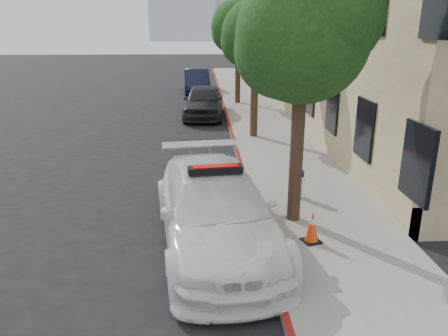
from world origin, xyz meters
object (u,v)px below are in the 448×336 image
parked_car_mid (203,101)px  fire_hydrant (299,184)px  parked_car_far (197,81)px  traffic_cone (312,227)px  police_car (216,209)px

parked_car_mid → fire_hydrant: (2.41, -11.33, -0.27)m
parked_car_mid → fire_hydrant: size_ratio=6.10×
parked_car_far → parked_car_mid: bearing=-89.4°
fire_hydrant → traffic_cone: fire_hydrant is taller
police_car → parked_car_far: bearing=84.3°
police_car → fire_hydrant: 3.19m
parked_car_far → traffic_cone: size_ratio=6.95×
parked_car_far → traffic_cone: parked_car_far is taller
traffic_cone → fire_hydrant: bearing=84.0°
police_car → fire_hydrant: bearing=37.5°
parked_car_mid → parked_car_far: size_ratio=0.98×
police_car → parked_car_mid: size_ratio=1.25×
police_car → traffic_cone: police_car is taller
police_car → fire_hydrant: police_car is taller
police_car → traffic_cone: size_ratio=8.53×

